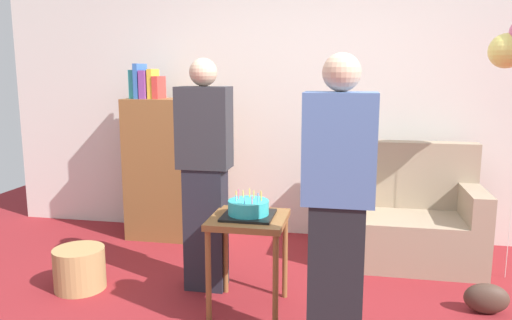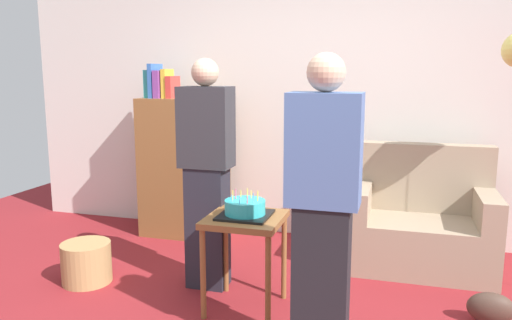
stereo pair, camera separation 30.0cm
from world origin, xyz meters
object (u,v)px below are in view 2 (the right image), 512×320
Objects in this scene: couch at (420,224)px; handbag at (491,308)px; bookshelf at (183,165)px; person_blowing_candles at (207,174)px; person_holding_cake at (323,214)px; wicker_basket at (86,263)px; birthday_cake at (245,209)px; side_table at (245,231)px.

handbag is (0.40, -0.88, -0.24)m from couch.
bookshelf is 1.21m from person_blowing_candles.
person_holding_cake is 4.53× the size of wicker_basket.
bookshelf is at bearing 132.84° from person_blowing_candles.
couch is 3.06× the size of wicker_basket.
bookshelf is at bearing 175.46° from couch.
birthday_cake is at bearing -42.53° from person_holding_cake.
handbag is at bearing 8.49° from side_table.
person_blowing_candles reaches higher than couch.
side_table is at bearing -2.99° from wicker_basket.
handbag is at bearing 8.49° from birthday_cake.
bookshelf reaches higher than wicker_basket.
bookshelf reaches higher than side_table.
wicker_basket is 2.77m from handbag.
person_blowing_candles is 4.53× the size of wicker_basket.
person_blowing_candles is 1.00× the size of person_holding_cake.
side_table reaches higher than wicker_basket.
person_blowing_candles and person_holding_cake have the same top height.
wicker_basket is (-0.24, -1.21, -0.53)m from bookshelf.
person_holding_cake reaches higher than side_table.
birthday_cake is 1.64m from handbag.
couch is 1.60m from birthday_cake.
person_blowing_candles is (-0.37, 0.27, 0.30)m from side_table.
bookshelf is 0.99× the size of person_holding_cake.
person_blowing_candles reaches higher than side_table.
person_blowing_candles is at bearing 143.89° from birthday_cake.
birthday_cake is (1.01, -1.27, -0.00)m from bookshelf.
side_table is 0.38× the size of person_blowing_candles.
wicker_basket is at bearing -18.18° from person_holding_cake.
wicker_basket is (-1.83, 0.58, -0.68)m from person_holding_cake.
birthday_cake is (0.00, -0.00, 0.15)m from side_table.
person_holding_cake is 1.41m from handbag.
birthday_cake is at bearing -56.34° from side_table.
person_holding_cake is (-0.54, -1.62, 0.49)m from couch.
couch reaches higher than handbag.
bookshelf is 1.63m from side_table.
handbag is at bearing -22.50° from bookshelf.
person_blowing_candles is (-1.48, -0.84, 0.49)m from couch.
wicker_basket is (-1.25, 0.07, -0.38)m from side_table.
wicker_basket is at bearing 177.01° from side_table.
side_table is 2.24× the size of handbag.
side_table is at bearing -51.57° from bookshelf.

